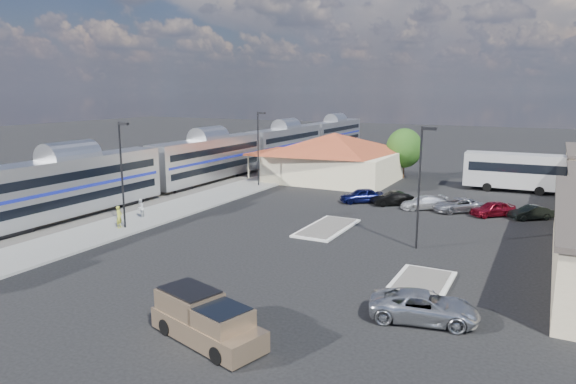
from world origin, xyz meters
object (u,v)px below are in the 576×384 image
at_px(coach_bus, 528,171).
at_px(suv, 424,307).
at_px(station_depot, 333,157).
at_px(pickup_truck, 207,321).

bearing_deg(coach_bus, suv, 173.93).
relative_size(station_depot, coach_bus, 1.34).
bearing_deg(pickup_truck, suv, -35.22).
xyz_separation_m(station_depot, pickup_truck, (11.36, -42.75, -2.14)).
bearing_deg(station_depot, pickup_truck, -75.12).
bearing_deg(suv, coach_bus, -15.92).
bearing_deg(station_depot, suv, -61.15).
xyz_separation_m(pickup_truck, coach_bus, (11.26, 45.76, 1.53)).
distance_m(pickup_truck, coach_bus, 47.15).
bearing_deg(suv, station_depot, 17.04).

